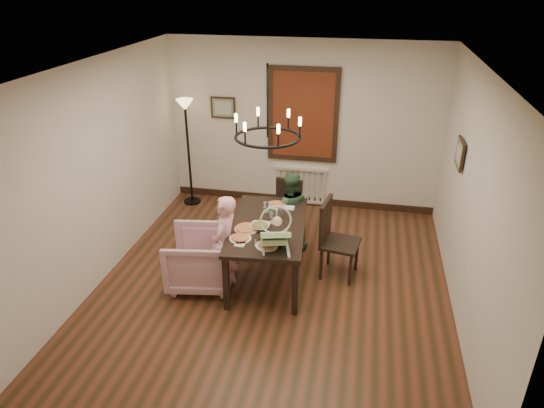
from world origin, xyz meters
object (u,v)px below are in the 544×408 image
(chair_right, at_px, (341,239))
(elderly_woman, at_px, (225,252))
(chair_far, at_px, (285,212))
(drinking_glass, at_px, (272,215))
(seated_man, at_px, (289,218))
(armchair, at_px, (200,258))
(dining_table, at_px, (268,230))
(floor_lamp, at_px, (189,154))
(baby_bouncer, at_px, (275,233))

(chair_right, height_order, elderly_woman, chair_right)
(chair_far, height_order, drinking_glass, chair_far)
(seated_man, height_order, drinking_glass, seated_man)
(armchair, xyz_separation_m, elderly_woman, (0.36, -0.02, 0.16))
(dining_table, bearing_deg, seated_man, 74.14)
(chair_far, distance_m, floor_lamp, 2.13)
(dining_table, xyz_separation_m, elderly_woman, (-0.47, -0.38, -0.16))
(dining_table, relative_size, chair_far, 1.88)
(seated_man, bearing_deg, dining_table, 63.97)
(drinking_glass, bearing_deg, seated_man, 79.77)
(dining_table, distance_m, chair_right, 0.96)
(chair_far, xyz_separation_m, baby_bouncer, (0.14, -1.54, 0.50))
(floor_lamp, bearing_deg, baby_bouncer, -51.59)
(seated_man, bearing_deg, armchair, 33.95)
(baby_bouncer, distance_m, floor_lamp, 3.20)
(dining_table, distance_m, chair_far, 1.04)
(elderly_woman, height_order, floor_lamp, floor_lamp)
(armchair, bearing_deg, seated_man, 130.42)
(chair_right, height_order, baby_bouncer, baby_bouncer)
(seated_man, bearing_deg, floor_lamp, -47.01)
(chair_far, bearing_deg, armchair, -115.21)
(drinking_glass, xyz_separation_m, floor_lamp, (-1.82, 1.86, 0.05))
(chair_right, bearing_deg, drinking_glass, 105.62)
(dining_table, relative_size, drinking_glass, 12.75)
(chair_right, height_order, armchair, chair_right)
(baby_bouncer, bearing_deg, drinking_glass, 89.66)
(elderly_woman, bearing_deg, armchair, -87.18)
(dining_table, xyz_separation_m, drinking_glass, (0.03, 0.11, 0.15))
(baby_bouncer, relative_size, floor_lamp, 0.30)
(chair_right, relative_size, drinking_glass, 7.89)
(elderly_woman, xyz_separation_m, drinking_glass, (0.50, 0.49, 0.31))
(seated_man, bearing_deg, drinking_glass, 64.47)
(seated_man, distance_m, floor_lamp, 2.32)
(dining_table, bearing_deg, baby_bouncer, -75.06)
(chair_far, distance_m, elderly_woman, 1.48)
(chair_far, relative_size, seated_man, 0.94)
(elderly_woman, distance_m, seated_man, 1.31)
(chair_right, height_order, drinking_glass, chair_right)
(seated_man, relative_size, floor_lamp, 0.55)
(armchair, distance_m, baby_bouncer, 1.19)
(chair_right, xyz_separation_m, armchair, (-1.76, -0.56, -0.16))
(chair_right, relative_size, seated_man, 1.10)
(elderly_woman, relative_size, drinking_glass, 7.84)
(chair_far, distance_m, baby_bouncer, 1.63)
(dining_table, height_order, elderly_woman, elderly_woman)
(baby_bouncer, bearing_deg, chair_right, 30.48)
(armchair, distance_m, drinking_glass, 1.08)
(armchair, bearing_deg, floor_lamp, -166.25)
(dining_table, xyz_separation_m, chair_far, (0.05, 1.01, -0.23))
(dining_table, height_order, chair_far, chair_far)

